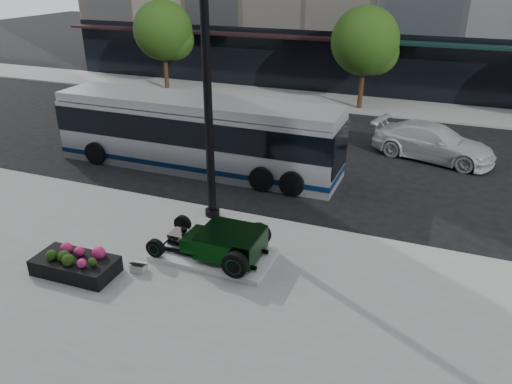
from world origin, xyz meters
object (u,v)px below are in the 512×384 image
at_px(hot_rod, 224,242).
at_px(flower_planter, 75,264).
at_px(lamppost, 208,97).
at_px(white_sedan, 433,142).
at_px(transit_bus, 197,133).

relative_size(hot_rod, flower_planter, 1.40).
bearing_deg(hot_rod, lamppost, 123.17).
bearing_deg(white_sedan, transit_bus, 131.63).
bearing_deg(hot_rod, transit_bus, 123.34).
xyz_separation_m(flower_planter, white_sedan, (8.41, 13.18, 0.37)).
xyz_separation_m(flower_planter, transit_bus, (-0.71, 8.51, 1.10)).
relative_size(transit_bus, white_sedan, 2.33).
distance_m(hot_rod, white_sedan, 12.11).
distance_m(flower_planter, transit_bus, 8.61).
height_order(hot_rod, lamppost, lamppost).
bearing_deg(transit_bus, white_sedan, 27.15).
relative_size(flower_planter, transit_bus, 0.19).
relative_size(hot_rod, white_sedan, 0.62).
bearing_deg(flower_planter, lamppost, 66.57).
xyz_separation_m(lamppost, transit_bus, (-2.65, 4.02, -2.68)).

